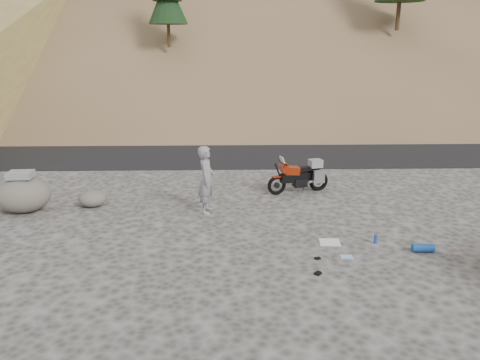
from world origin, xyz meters
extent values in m
plane|color=#3F3D3A|center=(0.00, 0.00, 0.00)|extent=(140.00, 140.00, 0.00)
cube|color=black|center=(0.00, 9.00, 0.00)|extent=(120.00, 7.00, 0.05)
cylinder|color=#372614|center=(-4.00, 14.00, 4.90)|extent=(0.17, 0.17, 1.40)
cone|color=black|center=(-4.00, 14.00, 6.44)|extent=(2.00, 2.00, 2.25)
cylinder|color=#372614|center=(8.00, 15.00, 5.94)|extent=(0.22, 0.22, 1.82)
torus|color=black|center=(0.45, 2.60, 0.30)|extent=(0.60, 0.27, 0.60)
cylinder|color=black|center=(0.45, 2.60, 0.30)|extent=(0.19, 0.10, 0.18)
torus|color=black|center=(1.79, 3.00, 0.30)|extent=(0.64, 0.30, 0.63)
cylinder|color=black|center=(1.79, 3.00, 0.30)|extent=(0.21, 0.13, 0.20)
cylinder|color=black|center=(0.52, 2.62, 0.63)|extent=(0.34, 0.15, 0.73)
cylinder|color=black|center=(0.64, 2.66, 0.98)|extent=(0.20, 0.55, 0.04)
cube|color=black|center=(1.10, 2.79, 0.50)|extent=(1.10, 0.52, 0.27)
cube|color=black|center=(1.19, 2.82, 0.32)|extent=(0.47, 0.38, 0.25)
cube|color=maroon|center=(0.90, 2.74, 0.72)|extent=(0.53, 0.39, 0.28)
cube|color=maroon|center=(0.66, 2.67, 0.83)|extent=(0.35, 0.37, 0.32)
cube|color=silver|center=(0.60, 2.65, 1.07)|extent=(0.18, 0.29, 0.23)
cube|color=black|center=(1.32, 2.86, 0.74)|extent=(0.53, 0.33, 0.11)
cube|color=black|center=(1.65, 2.96, 0.71)|extent=(0.35, 0.25, 0.09)
cube|color=silver|center=(1.75, 2.74, 0.53)|extent=(0.38, 0.21, 0.41)
cube|color=silver|center=(1.61, 3.19, 0.53)|extent=(0.38, 0.21, 0.41)
cube|color=gray|center=(1.66, 2.96, 0.89)|extent=(0.45, 0.40, 0.24)
cube|color=maroon|center=(0.45, 2.60, 0.57)|extent=(0.29, 0.18, 0.04)
cylinder|color=black|center=(1.27, 2.68, 0.16)|extent=(0.07, 0.19, 0.33)
cylinder|color=silver|center=(1.66, 2.83, 0.36)|extent=(0.42, 0.19, 0.12)
imported|color=gray|center=(-1.61, 1.14, 0.00)|extent=(0.52, 0.72, 1.85)
ellipsoid|color=#605A52|center=(-6.62, 1.34, 0.48)|extent=(1.66, 1.48, 0.96)
cube|color=gray|center=(-6.62, 1.34, 1.05)|extent=(0.67, 0.53, 0.18)
ellipsoid|color=#605A52|center=(-4.86, 1.70, 0.23)|extent=(0.92, 0.86, 0.46)
cube|color=white|center=(1.33, -0.96, 0.01)|extent=(0.50, 0.45, 0.02)
cylinder|color=#1A489C|center=(3.29, -1.50, 0.09)|extent=(0.48, 0.21, 0.19)
cylinder|color=#1A489C|center=(2.38, -1.02, 0.11)|extent=(0.10, 0.10, 0.21)
cube|color=black|center=(0.89, -1.80, 0.02)|extent=(0.14, 0.12, 0.03)
cube|color=black|center=(0.77, -2.48, 0.02)|extent=(0.17, 0.17, 0.05)
cube|color=#96C1E8|center=(1.54, -1.72, 0.01)|extent=(0.27, 0.20, 0.01)
camera|label=1|loc=(-1.01, -10.90, 4.49)|focal=35.00mm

